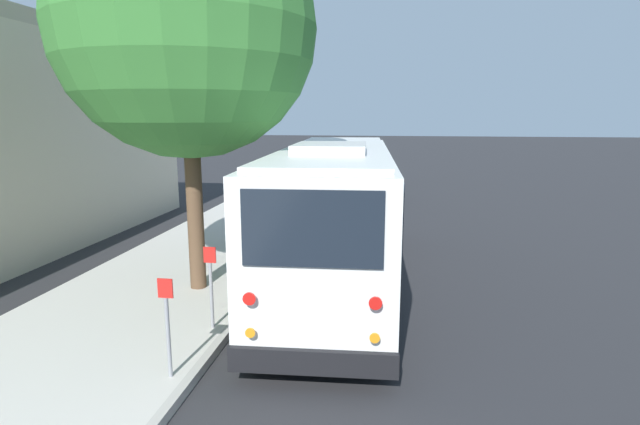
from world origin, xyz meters
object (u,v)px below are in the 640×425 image
object	(u,v)px
shuttle_bus	(336,206)
parked_sedan_gray	(364,172)
parked_sedan_blue	(357,188)
sign_post_far	(211,287)
street_tree	(188,9)
sign_post_near	(168,327)

from	to	relation	value
shuttle_bus	parked_sedan_gray	size ratio (longest dim) A/B	2.40
parked_sedan_blue	sign_post_far	xyz separation A→B (m)	(-14.40, 1.43, 0.31)
parked_sedan_blue	sign_post_far	bearing A→B (deg)	174.64
street_tree	sign_post_far	bearing A→B (deg)	-153.32
street_tree	sign_post_near	world-z (taller)	street_tree
shuttle_bus	parked_sedan_blue	xyz separation A→B (m)	(11.01, 0.34, -1.17)
shuttle_bus	parked_sedan_blue	distance (m)	11.08
parked_sedan_gray	street_tree	bearing A→B (deg)	169.27
sign_post_near	parked_sedan_gray	bearing A→B (deg)	-3.36
street_tree	sign_post_near	size ratio (longest dim) A/B	5.97
shuttle_bus	street_tree	world-z (taller)	street_tree
sign_post_near	sign_post_far	world-z (taller)	same
sign_post_far	street_tree	bearing A→B (deg)	26.68
sign_post_far	parked_sedan_gray	bearing A→B (deg)	-3.63
shuttle_bus	sign_post_far	size ratio (longest dim) A/B	6.94
parked_sedan_blue	parked_sedan_gray	xyz separation A→B (m)	(6.49, 0.11, -0.01)
parked_sedan_blue	street_tree	distance (m)	13.61
parked_sedan_gray	sign_post_near	distance (m)	22.62
parked_sedan_blue	sign_post_near	size ratio (longest dim) A/B	3.11
parked_sedan_gray	sign_post_far	world-z (taller)	sign_post_far
parked_sedan_blue	sign_post_near	world-z (taller)	sign_post_near
shuttle_bus	sign_post_far	xyz separation A→B (m)	(-3.39, 1.77, -0.86)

